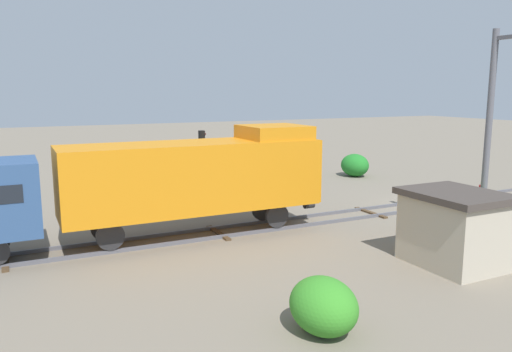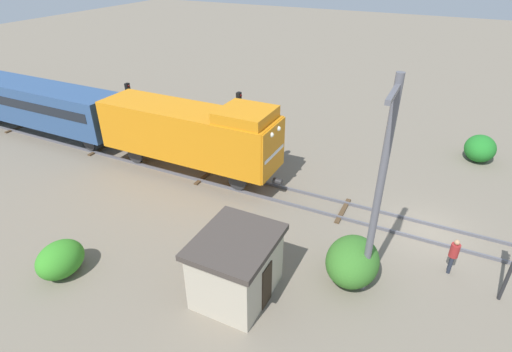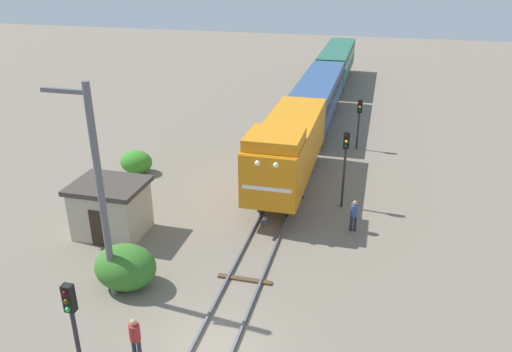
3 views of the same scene
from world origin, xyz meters
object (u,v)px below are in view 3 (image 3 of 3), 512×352
(catenary_mast, at_px, (99,191))
(worker_near_track, at_px, (135,336))
(traffic_signal_mid, at_px, (345,156))
(relay_hut, at_px, (111,208))
(locomotive, at_px, (288,146))
(passenger_car_leading, at_px, (319,93))
(traffic_signal_near, at_px, (73,322))
(worker_by_signal, at_px, (354,213))
(passenger_car_trailing, at_px, (337,60))
(traffic_signal_far, at_px, (359,115))

(catenary_mast, bearing_deg, worker_near_track, -49.64)
(traffic_signal_mid, relative_size, relay_hut, 1.25)
(locomotive, xyz_separation_m, passenger_car_leading, (0.00, 13.34, -0.25))
(traffic_signal_mid, xyz_separation_m, catenary_mast, (-8.46, -10.19, 1.68))
(locomotive, relative_size, traffic_signal_mid, 2.66)
(locomotive, relative_size, worker_near_track, 6.82)
(passenger_car_leading, distance_m, traffic_signal_near, 30.16)
(worker_by_signal, bearing_deg, passenger_car_leading, 19.07)
(passenger_car_trailing, relative_size, relay_hut, 4.00)
(traffic_signal_mid, bearing_deg, worker_by_signal, -72.62)
(locomotive, height_order, traffic_signal_near, locomotive)
(worker_by_signal, relative_size, relay_hut, 0.49)
(traffic_signal_far, relative_size, worker_by_signal, 2.14)
(passenger_car_trailing, bearing_deg, locomotive, -90.00)
(passenger_car_trailing, distance_m, worker_near_track, 42.75)
(locomotive, bearing_deg, traffic_signal_near, -100.88)
(passenger_car_leading, xyz_separation_m, worker_near_track, (-2.40, -28.06, -1.53))
(catenary_mast, distance_m, relay_hut, 6.08)
(locomotive, distance_m, traffic_signal_near, 16.95)
(locomotive, bearing_deg, worker_near_track, -99.26)
(worker_by_signal, bearing_deg, traffic_signal_mid, 22.80)
(passenger_car_trailing, height_order, catenary_mast, catenary_mast)
(traffic_signal_far, xyz_separation_m, relay_hut, (-11.10, -15.03, -1.16))
(locomotive, relative_size, traffic_signal_near, 2.69)
(passenger_car_leading, bearing_deg, traffic_signal_mid, -77.01)
(locomotive, distance_m, catenary_mast, 12.80)
(worker_by_signal, bearing_deg, traffic_signal_near, 155.16)
(traffic_signal_mid, distance_m, traffic_signal_far, 9.34)
(passenger_car_leading, height_order, passenger_car_trailing, same)
(traffic_signal_near, bearing_deg, traffic_signal_far, 74.52)
(worker_near_track, bearing_deg, catenary_mast, -69.23)
(traffic_signal_near, bearing_deg, relay_hut, 114.29)
(catenary_mast, bearing_deg, traffic_signal_near, -69.81)
(catenary_mast, xyz_separation_m, relay_hut, (-2.44, 4.48, -3.31))
(worker_near_track, bearing_deg, locomotive, -118.85)
(traffic_signal_mid, relative_size, worker_near_track, 2.57)
(passenger_car_leading, bearing_deg, worker_by_signal, -76.35)
(passenger_car_trailing, xyz_separation_m, relay_hut, (-7.50, -35.05, -1.13))
(traffic_signal_near, xyz_separation_m, worker_near_track, (0.80, 1.92, -2.00))
(traffic_signal_mid, distance_m, worker_by_signal, 3.36)
(traffic_signal_near, height_order, traffic_signal_far, traffic_signal_near)
(worker_by_signal, xyz_separation_m, catenary_mast, (-9.26, -7.64, 3.71))
(worker_near_track, height_order, relay_hut, relay_hut)
(traffic_signal_far, distance_m, relay_hut, 18.72)
(traffic_signal_far, distance_m, worker_near_track, 23.47)
(passenger_car_leading, xyz_separation_m, traffic_signal_far, (3.60, -5.42, 0.02))
(traffic_signal_far, relative_size, worker_near_track, 2.14)
(traffic_signal_mid, height_order, worker_by_signal, traffic_signal_mid)
(passenger_car_trailing, distance_m, relay_hut, 35.87)
(passenger_car_leading, xyz_separation_m, relay_hut, (-7.50, -20.45, -1.13))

